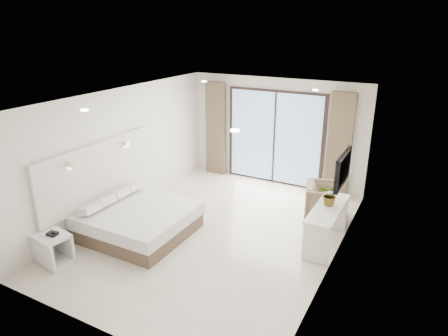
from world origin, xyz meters
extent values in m
plane|color=beige|center=(0.00, 0.00, 0.00)|extent=(6.20, 6.20, 0.00)
cube|color=silver|center=(0.00, 3.10, 1.35)|extent=(4.60, 0.02, 2.70)
cube|color=silver|center=(0.00, -3.10, 1.35)|extent=(4.60, 0.02, 2.70)
cube|color=silver|center=(-2.30, 0.00, 1.35)|extent=(0.02, 6.20, 2.70)
cube|color=silver|center=(2.30, 0.00, 1.35)|extent=(0.02, 6.20, 2.70)
cube|color=white|center=(0.00, 0.00, 2.70)|extent=(4.60, 6.20, 0.02)
cube|color=beige|center=(-2.25, -0.77, 1.15)|extent=(0.08, 3.00, 1.20)
cube|color=black|center=(2.25, 0.57, 1.55)|extent=(0.06, 1.00, 0.58)
cube|color=black|center=(2.21, 0.57, 1.55)|extent=(0.02, 1.04, 0.62)
cube|color=black|center=(0.00, 3.07, 1.20)|extent=(2.56, 0.04, 2.42)
cube|color=#99C8F6|center=(0.00, 3.04, 1.20)|extent=(2.40, 0.01, 2.30)
cube|color=brown|center=(-1.65, 2.96, 1.25)|extent=(0.55, 0.14, 2.50)
cube|color=brown|center=(1.65, 2.96, 1.25)|extent=(0.55, 0.14, 2.50)
cylinder|color=white|center=(-1.30, -1.80, 2.68)|extent=(0.12, 0.12, 0.02)
cylinder|color=white|center=(1.30, -1.80, 2.68)|extent=(0.12, 0.12, 0.02)
cylinder|color=white|center=(-1.30, 1.80, 2.68)|extent=(0.12, 0.12, 0.02)
cylinder|color=white|center=(1.30, 1.80, 2.68)|extent=(0.12, 0.12, 0.02)
cube|color=brown|center=(-1.31, -0.77, 0.15)|extent=(1.88, 1.79, 0.30)
cube|color=white|center=(-1.31, -0.77, 0.42)|extent=(1.96, 1.87, 0.24)
cube|color=silver|center=(-1.95, -1.38, 0.62)|extent=(0.28, 0.38, 0.14)
cube|color=silver|center=(-1.95, -0.97, 0.62)|extent=(0.28, 0.38, 0.14)
cube|color=silver|center=(-1.95, -0.56, 0.62)|extent=(0.28, 0.38, 0.14)
cube|color=silver|center=(-1.95, -0.16, 0.62)|extent=(0.28, 0.38, 0.14)
cube|color=white|center=(-1.98, -2.25, 0.51)|extent=(0.65, 0.56, 0.05)
cube|color=white|center=(-1.98, -2.25, 0.03)|extent=(0.65, 0.56, 0.05)
cube|color=white|center=(-1.98, -2.46, 0.26)|extent=(0.58, 0.14, 0.48)
cube|color=white|center=(-1.98, -2.04, 0.26)|extent=(0.58, 0.14, 0.48)
cube|color=black|center=(-1.94, -2.24, 0.56)|extent=(0.19, 0.15, 0.06)
cube|color=white|center=(2.04, 0.57, 0.74)|extent=(0.48, 1.53, 0.06)
cube|color=white|center=(2.04, -0.12, 0.35)|extent=(0.46, 0.06, 0.71)
cube|color=white|center=(2.04, 1.26, 0.35)|extent=(0.46, 0.06, 0.71)
imported|color=#33662D|center=(2.04, 0.68, 0.93)|extent=(0.50, 0.52, 0.32)
imported|color=#826F55|center=(1.73, 1.67, 0.42)|extent=(0.94, 0.98, 0.83)
camera|label=1|loc=(3.48, -6.15, 3.96)|focal=32.00mm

